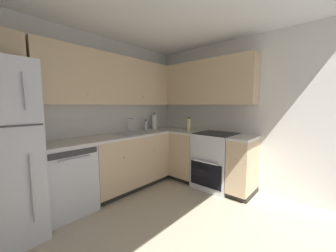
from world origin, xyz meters
TOP-DOWN VIEW (x-y plane):
  - ground_plane at (0.00, 0.00)m, footprint 3.45×3.02m
  - wall_back at (0.00, 1.54)m, footprint 3.55×0.05m
  - wall_right at (1.75, 0.00)m, footprint 0.05×3.12m
  - dishwasher at (-0.55, 1.21)m, footprint 0.60×0.63m
  - lower_cabinets_back at (0.44, 1.21)m, footprint 1.37×0.62m
  - countertop_back at (0.44, 1.21)m, footprint 2.57×0.60m
  - lower_cabinets_right at (1.43, 0.27)m, footprint 0.62×1.41m
  - countertop_right at (1.42, 0.27)m, footprint 0.60×1.41m
  - oven_range at (1.44, 0.13)m, footprint 0.68×0.62m
  - upper_cabinets_back at (0.28, 1.35)m, footprint 2.25×0.34m
  - upper_cabinets_right at (1.56, 0.53)m, footprint 0.32×1.96m
  - sink at (0.60, 1.18)m, footprint 0.63×0.40m
  - faucet at (0.61, 1.39)m, footprint 0.07×0.16m
  - soap_bottle at (1.00, 1.39)m, footprint 0.07×0.07m
  - paper_towel_roll at (1.22, 1.37)m, footprint 0.11×0.11m
  - oil_bottle at (1.42, 0.68)m, footprint 0.08×0.08m

SIDE VIEW (x-z plane):
  - ground_plane at x=0.00m, z-range -0.02..0.00m
  - dishwasher at x=-0.55m, z-range 0.00..0.88m
  - lower_cabinets_right at x=1.43m, z-range 0.00..0.88m
  - lower_cabinets_back at x=0.44m, z-range 0.00..0.88m
  - oven_range at x=1.44m, z-range -0.07..1.00m
  - sink at x=0.60m, z-range 0.83..0.92m
  - countertop_back at x=0.44m, z-range 0.88..0.92m
  - countertop_right at x=1.42m, z-range 0.88..0.92m
  - soap_bottle at x=1.00m, z-range 0.90..1.10m
  - oil_bottle at x=1.42m, z-range 0.91..1.16m
  - paper_towel_roll at x=1.22m, z-range 0.89..1.23m
  - faucet at x=0.61m, z-range 0.94..1.19m
  - wall_back at x=0.00m, z-range 0.00..2.47m
  - wall_right at x=1.75m, z-range 0.00..2.47m
  - upper_cabinets_back at x=0.28m, z-range 1.40..2.16m
  - upper_cabinets_right at x=1.56m, z-range 1.40..2.16m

